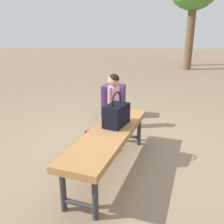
# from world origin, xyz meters

# --- Properties ---
(ground_plane) EXTENTS (40.00, 40.00, 0.00)m
(ground_plane) POSITION_xyz_m (0.00, 0.00, 0.00)
(ground_plane) COLOR #7F6B51
(ground_plane) RESTS_ON ground
(park_bench) EXTENTS (1.65, 0.79, 0.45)m
(park_bench) POSITION_xyz_m (-0.48, 0.10, 0.39)
(park_bench) COLOR #9E6B3D
(park_bench) RESTS_ON ground
(handbag) EXTENTS (0.36, 0.29, 0.37)m
(handbag) POSITION_xyz_m (-0.31, 0.04, 0.58)
(handbag) COLOR black
(handbag) RESTS_ON park_bench
(child_standing) EXTENTS (0.19, 0.18, 0.83)m
(child_standing) POSITION_xyz_m (0.73, 0.16, 0.55)
(child_standing) COLOR #E5B2C6
(child_standing) RESTS_ON ground
(backpack_large) EXTENTS (0.37, 0.41, 0.63)m
(backpack_large) POSITION_xyz_m (1.27, 0.21, 0.31)
(backpack_large) COLOR #4C2D66
(backpack_large) RESTS_ON ground
(backpack_small) EXTENTS (0.21, 0.20, 0.28)m
(backpack_small) POSITION_xyz_m (-0.06, 0.35, 0.14)
(backpack_small) COLOR maroon
(backpack_small) RESTS_ON ground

